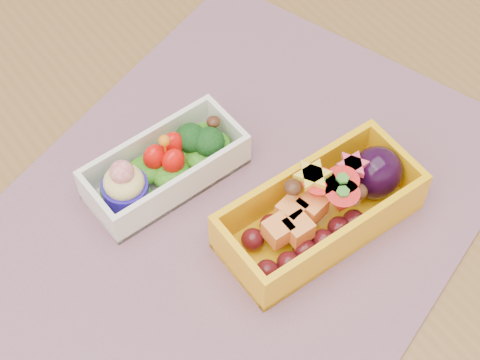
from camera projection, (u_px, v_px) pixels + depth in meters
table at (261, 260)px, 0.81m from camera, size 1.20×0.80×0.75m
placemat at (237, 212)px, 0.72m from camera, size 0.59×0.52×0.00m
bento_white at (164, 167)px, 0.72m from camera, size 0.15×0.07×0.06m
bento_yellow at (324, 208)px, 0.69m from camera, size 0.18×0.08×0.06m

